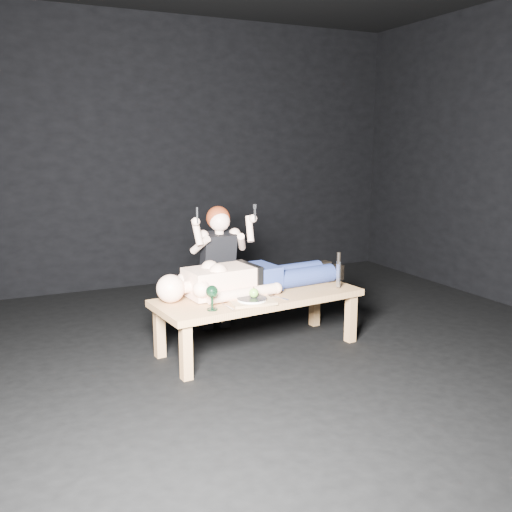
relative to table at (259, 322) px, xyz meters
name	(u,v)px	position (x,y,z in m)	size (l,w,h in m)	color
ground	(299,345)	(0.33, -0.07, -0.23)	(5.00, 5.00, 0.00)	black
back_wall	(195,153)	(0.33, 2.43, 1.27)	(5.00, 5.00, 0.00)	black
table	(259,322)	(0.00, 0.00, 0.00)	(1.64, 0.62, 0.45)	#B2844C
lying_man	(255,274)	(0.04, 0.14, 0.36)	(1.70, 0.52, 0.27)	beige
kneeling_woman	(216,266)	(-0.13, 0.61, 0.34)	(0.60, 0.68, 1.13)	black
serving_tray	(252,302)	(-0.15, -0.19, 0.24)	(0.33, 0.24, 0.02)	#A98052
plate	(252,299)	(-0.15, -0.19, 0.25)	(0.22, 0.22, 0.02)	white
apple	(254,293)	(-0.13, -0.18, 0.30)	(0.07, 0.07, 0.07)	#5B9A2F
goblet	(212,298)	(-0.48, -0.24, 0.32)	(0.09, 0.09, 0.18)	black
fork_flat	(228,307)	(-0.35, -0.22, 0.23)	(0.02, 0.17, 0.01)	#B2B2B7
knife_flat	(281,298)	(0.11, -0.17, 0.23)	(0.02, 0.17, 0.01)	#B2B2B7
spoon_flat	(269,296)	(0.04, -0.09, 0.23)	(0.02, 0.17, 0.01)	#B2B2B7
carving_knife	(338,270)	(0.67, -0.10, 0.38)	(0.04, 0.04, 0.30)	#B2B2B7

